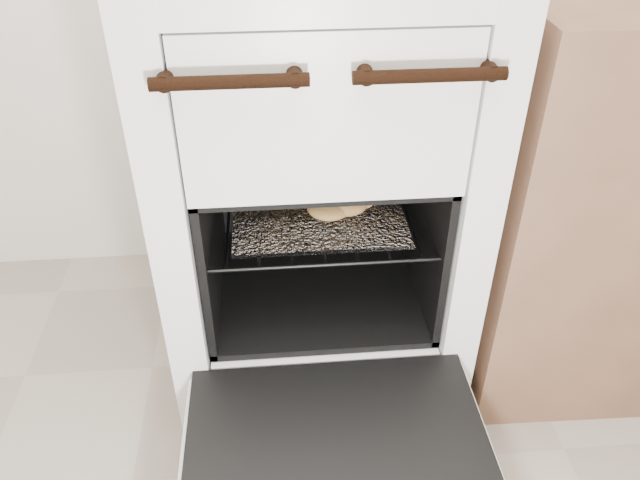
{
  "coord_description": "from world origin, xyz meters",
  "views": [
    {
      "loc": [
        0.01,
        -0.17,
        1.25
      ],
      "look_at": [
        0.11,
        0.96,
        0.45
      ],
      "focal_mm": 35.0,
      "sensor_mm": 36.0,
      "label": 1
    }
  ],
  "objects": [
    {
      "name": "oven_door",
      "position": [
        0.11,
        0.56,
        0.22
      ],
      "size": [
        0.6,
        0.47,
        0.04
      ],
      "color": "black",
      "rests_on": "stove"
    },
    {
      "name": "stove",
      "position": [
        0.11,
        1.13,
        0.5
      ],
      "size": [
        0.67,
        0.75,
        1.03
      ],
      "color": "white",
      "rests_on": "ground"
    },
    {
      "name": "oven_rack",
      "position": [
        0.11,
        1.05,
        0.48
      ],
      "size": [
        0.49,
        0.47,
        0.01
      ],
      "color": "black",
      "rests_on": "stove"
    },
    {
      "name": "baked_rolls",
      "position": [
        0.11,
        1.08,
        0.51
      ],
      "size": [
        0.33,
        0.28,
        0.05
      ],
      "color": "#C2844D",
      "rests_on": "foil_sheet"
    },
    {
      "name": "foil_sheet",
      "position": [
        0.11,
        1.03,
        0.49
      ],
      "size": [
        0.38,
        0.34,
        0.01
      ],
      "primitive_type": "cube",
      "color": "silver",
      "rests_on": "oven_rack"
    }
  ]
}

